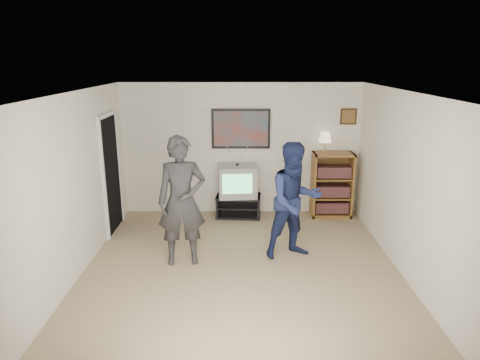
{
  "coord_description": "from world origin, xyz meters",
  "views": [
    {
      "loc": [
        -0.02,
        -5.47,
        2.92
      ],
      "look_at": [
        -0.02,
        0.73,
        1.15
      ],
      "focal_mm": 32.0,
      "sensor_mm": 36.0,
      "label": 1
    }
  ],
  "objects_px": {
    "person_tall": "(182,201)",
    "person_short": "(295,201)",
    "bookshelf": "(332,185)",
    "media_stand": "(239,206)",
    "crt_television": "(237,180)"
  },
  "relations": [
    {
      "from": "person_short",
      "to": "media_stand",
      "type": "bearing_deg",
      "value": 97.58
    },
    {
      "from": "crt_television",
      "to": "person_short",
      "type": "relative_size",
      "value": 0.39
    },
    {
      "from": "crt_television",
      "to": "bookshelf",
      "type": "height_order",
      "value": "bookshelf"
    },
    {
      "from": "media_stand",
      "to": "person_tall",
      "type": "distance_m",
      "value": 2.19
    },
    {
      "from": "person_tall",
      "to": "person_short",
      "type": "bearing_deg",
      "value": -1.41
    },
    {
      "from": "media_stand",
      "to": "bookshelf",
      "type": "bearing_deg",
      "value": 6.21
    },
    {
      "from": "person_tall",
      "to": "person_short",
      "type": "height_order",
      "value": "person_tall"
    },
    {
      "from": "bookshelf",
      "to": "media_stand",
      "type": "bearing_deg",
      "value": -178.38
    },
    {
      "from": "bookshelf",
      "to": "person_tall",
      "type": "xyz_separation_m",
      "value": [
        -2.58,
        -1.95,
        0.33
      ]
    },
    {
      "from": "bookshelf",
      "to": "person_tall",
      "type": "distance_m",
      "value": 3.25
    },
    {
      "from": "crt_television",
      "to": "person_tall",
      "type": "distance_m",
      "value": 2.07
    },
    {
      "from": "bookshelf",
      "to": "person_short",
      "type": "relative_size",
      "value": 0.7
    },
    {
      "from": "media_stand",
      "to": "crt_television",
      "type": "bearing_deg",
      "value": -175.41
    },
    {
      "from": "media_stand",
      "to": "person_tall",
      "type": "relative_size",
      "value": 0.46
    },
    {
      "from": "person_tall",
      "to": "bookshelf",
      "type": "bearing_deg",
      "value": 28.56
    }
  ]
}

